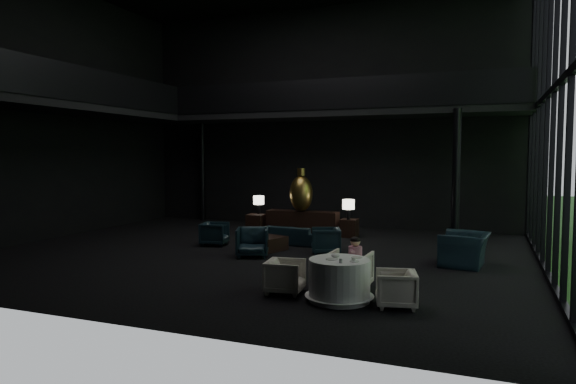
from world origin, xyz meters
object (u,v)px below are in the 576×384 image
(window_armchair, at_px, (465,241))
(lounge_armchair_east, at_px, (326,240))
(side_table_left, at_px, (256,223))
(table_lamp_right, at_px, (348,205))
(lounge_armchair_south, at_px, (252,240))
(dining_chair_north, at_px, (350,267))
(dining_table, at_px, (339,283))
(table_lamp_left, at_px, (259,201))
(sofa, at_px, (291,233))
(child, at_px, (355,251))
(dining_chair_west, at_px, (285,277))
(lounge_armchair_west, at_px, (215,233))
(dining_chair_east, at_px, (396,289))
(console, at_px, (302,223))
(coffee_table, at_px, (267,243))
(bronze_urn, at_px, (301,193))
(side_table_right, at_px, (349,228))

(window_armchair, bearing_deg, lounge_armchair_east, -88.10)
(side_table_left, distance_m, table_lamp_right, 3.28)
(lounge_armchair_south, height_order, dining_chair_north, lounge_armchair_south)
(dining_table, bearing_deg, table_lamp_left, 124.12)
(sofa, xyz_separation_m, child, (2.97, -4.24, 0.42))
(table_lamp_left, relative_size, dining_chair_west, 0.98)
(lounge_armchair_west, bearing_deg, dining_chair_east, -138.27)
(lounge_armchair_west, bearing_deg, window_armchair, -105.44)
(lounge_armchair_west, bearing_deg, table_lamp_right, -62.52)
(side_table_left, bearing_deg, console, 6.58)
(table_lamp_right, relative_size, dining_chair_north, 0.78)
(table_lamp_right, height_order, dining_chair_east, table_lamp_right)
(table_lamp_right, height_order, lounge_armchair_south, table_lamp_right)
(table_lamp_left, relative_size, dining_chair_east, 1.00)
(lounge_armchair_east, relative_size, coffee_table, 0.88)
(bronze_urn, bearing_deg, window_armchair, -30.82)
(window_armchair, xyz_separation_m, dining_chair_north, (-2.01, -2.96, -0.17))
(lounge_armchair_west, distance_m, dining_chair_west, 5.57)
(side_table_left, xyz_separation_m, table_lamp_right, (3.20, 0.02, 0.72))
(side_table_left, xyz_separation_m, table_lamp_left, (0.00, 0.21, 0.74))
(dining_chair_east, xyz_separation_m, child, (-0.95, 0.95, 0.43))
(side_table_right, xyz_separation_m, lounge_armchair_south, (-1.52, -4.01, 0.15))
(lounge_armchair_east, bearing_deg, side_table_left, -150.06)
(dining_chair_north, distance_m, child, 0.33)
(dining_chair_north, height_order, dining_chair_west, dining_chair_north)
(console, bearing_deg, lounge_armchair_east, -60.02)
(table_lamp_right, bearing_deg, dining_chair_east, -69.17)
(dining_chair_west, bearing_deg, bronze_urn, 10.59)
(side_table_right, height_order, lounge_armchair_west, lounge_armchair_west)
(dining_chair_north, bearing_deg, child, -164.80)
(bronze_urn, height_order, lounge_armchair_east, bronze_urn)
(dining_chair_west, bearing_deg, child, -61.48)
(table_lamp_right, height_order, child, table_lamp_right)
(side_table_right, height_order, dining_chair_east, dining_chair_east)
(side_table_left, relative_size, sofa, 0.38)
(dining_table, bearing_deg, lounge_armchair_east, 110.23)
(table_lamp_left, bearing_deg, dining_table, -55.88)
(sofa, height_order, coffee_table, sofa)
(dining_chair_north, bearing_deg, dining_chair_west, 39.38)
(dining_table, height_order, child, child)
(side_table_left, distance_m, dining_table, 8.46)
(side_table_right, distance_m, dining_chair_north, 6.38)
(table_lamp_right, xyz_separation_m, lounge_armchair_west, (-3.25, -2.76, -0.68))
(side_table_left, relative_size, dining_chair_east, 0.99)
(side_table_right, bearing_deg, child, -74.54)
(table_lamp_right, bearing_deg, child, -74.21)
(dining_chair_north, bearing_deg, lounge_armchair_south, -32.28)
(lounge_armchair_east, height_order, window_armchair, window_armchair)
(window_armchair, distance_m, dining_chair_north, 3.58)
(lounge_armchair_west, xyz_separation_m, lounge_armchair_east, (3.37, -0.05, 0.02))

